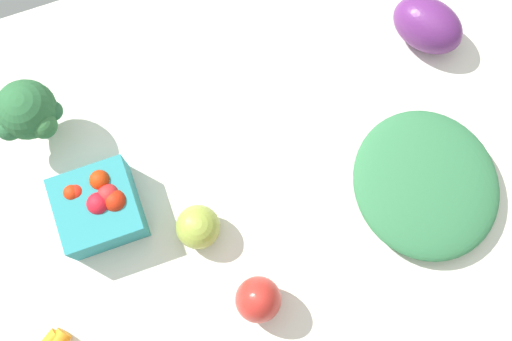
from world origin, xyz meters
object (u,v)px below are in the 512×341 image
eggplant (428,25)px  heirloom_tomato_green (198,227)px  leafy_greens_clump (426,184)px  berry_basket (99,206)px  bell_pepper_red (258,300)px  broccoli_head (25,112)px

eggplant → heirloom_tomato_green: eggplant is taller
eggplant → leafy_greens_clump: 24.91cm
eggplant → berry_basket: (55.85, 10.42, -0.05)cm
bell_pepper_red → berry_basket: bearing=-49.4°
broccoli_head → eggplant: bearing=175.1°
leafy_greens_clump → heirloom_tomato_green: size_ratio=3.58×
heirloom_tomato_green → bell_pepper_red: bearing=110.5°
leafy_greens_clump → berry_basket: bearing=-15.1°
berry_basket → broccoli_head: bearing=-70.7°
broccoli_head → eggplant: size_ratio=1.09×
berry_basket → bell_pepper_red: bearing=130.6°
berry_basket → leafy_greens_clump: (-46.26, 12.52, -1.50)cm
bell_pepper_red → leafy_greens_clump: size_ratio=0.36×
broccoli_head → berry_basket: 17.08cm
broccoli_head → eggplant: 61.69cm
berry_basket → heirloom_tomato_green: bearing=149.1°
heirloom_tomato_green → broccoli_head: bearing=-52.1°
broccoli_head → berry_basket: size_ratio=1.10×
eggplant → leafy_greens_clump: (9.59, 22.94, -1.55)cm
bell_pepper_red → eggplant: bearing=-141.7°
eggplant → berry_basket: berry_basket is taller
bell_pepper_red → eggplant: size_ratio=0.74×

